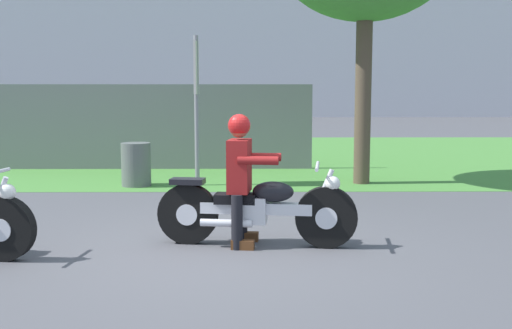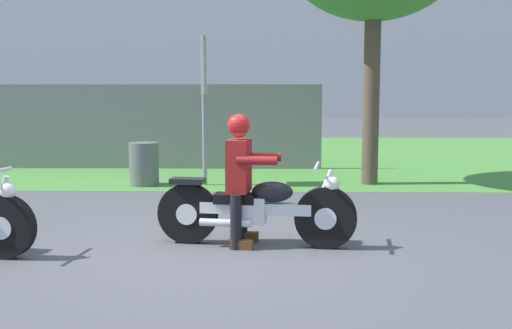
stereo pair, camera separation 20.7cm
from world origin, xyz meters
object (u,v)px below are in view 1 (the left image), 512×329
trash_can (136,164)px  sign_banner (196,87)px  rider_lead (241,169)px  motorcycle_lead (257,209)px

trash_can → sign_banner: bearing=3.0°
trash_can → rider_lead: bearing=-65.4°
rider_lead → sign_banner: (-0.83, 4.19, 0.90)m
rider_lead → sign_banner: 4.37m
sign_banner → trash_can: bearing=-177.0°
trash_can → sign_banner: (1.06, 0.06, 1.34)m
motorcycle_lead → trash_can: (-2.06, 4.16, -0.02)m
motorcycle_lead → sign_banner: 4.53m
motorcycle_lead → trash_can: 4.64m
sign_banner → rider_lead: bearing=-78.8°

